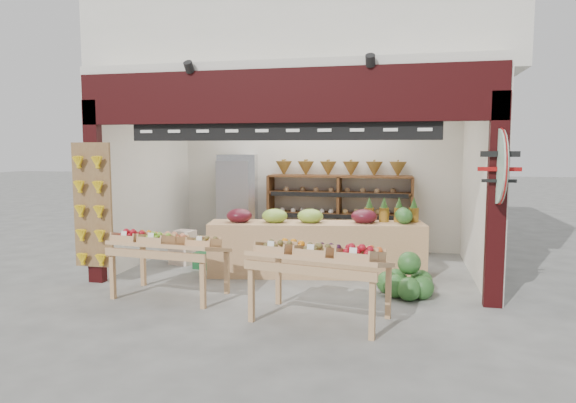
# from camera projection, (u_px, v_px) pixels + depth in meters

# --- Properties ---
(ground) EXTENTS (60.00, 60.00, 0.00)m
(ground) POSITION_uv_depth(u_px,v_px,m) (294.00, 274.00, 8.02)
(ground) COLOR #61615D
(ground) RESTS_ON ground
(shop_structure) EXTENTS (6.36, 5.12, 5.40)m
(shop_structure) POSITION_uv_depth(u_px,v_px,m) (313.00, 39.00, 9.18)
(shop_structure) COLOR silver
(shop_structure) RESTS_ON ground
(banana_board) EXTENTS (0.60, 0.15, 1.80)m
(banana_board) POSITION_uv_depth(u_px,v_px,m) (91.00, 208.00, 7.36)
(banana_board) COLOR olive
(banana_board) RESTS_ON ground
(gift_sign) EXTENTS (0.04, 0.93, 0.92)m
(gift_sign) POSITION_uv_depth(u_px,v_px,m) (499.00, 167.00, 6.13)
(gift_sign) COLOR #BEEFD0
(gift_sign) RESTS_ON ground
(back_shelving) EXTENTS (2.75, 0.45, 1.72)m
(back_shelving) POSITION_uv_depth(u_px,v_px,m) (339.00, 193.00, 9.72)
(back_shelving) COLOR brown
(back_shelving) RESTS_ON ground
(refrigerator) EXTENTS (0.84, 0.84, 1.84)m
(refrigerator) POSITION_uv_depth(u_px,v_px,m) (238.00, 202.00, 10.02)
(refrigerator) COLOR #ACAFB3
(refrigerator) RESTS_ON ground
(cardboard_stack) EXTENTS (0.99, 0.71, 0.58)m
(cardboard_stack) POSITION_uv_depth(u_px,v_px,m) (195.00, 253.00, 8.65)
(cardboard_stack) COLOR silver
(cardboard_stack) RESTS_ON ground
(mid_counter) EXTENTS (3.36, 1.21, 1.05)m
(mid_counter) POSITION_uv_depth(u_px,v_px,m) (316.00, 246.00, 7.94)
(mid_counter) COLOR tan
(mid_counter) RESTS_ON ground
(display_table_left) EXTENTS (1.51, 0.94, 0.93)m
(display_table_left) POSITION_uv_depth(u_px,v_px,m) (165.00, 243.00, 6.83)
(display_table_left) COLOR tan
(display_table_left) RESTS_ON ground
(display_table_right) EXTENTS (1.65, 1.12, 0.98)m
(display_table_right) POSITION_uv_depth(u_px,v_px,m) (321.00, 255.00, 5.82)
(display_table_right) COLOR tan
(display_table_right) RESTS_ON ground
(watermelon_pile) EXTENTS (0.76, 0.76, 0.59)m
(watermelon_pile) POSITION_uv_depth(u_px,v_px,m) (406.00, 281.00, 6.86)
(watermelon_pile) COLOR #18481D
(watermelon_pile) RESTS_ON ground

